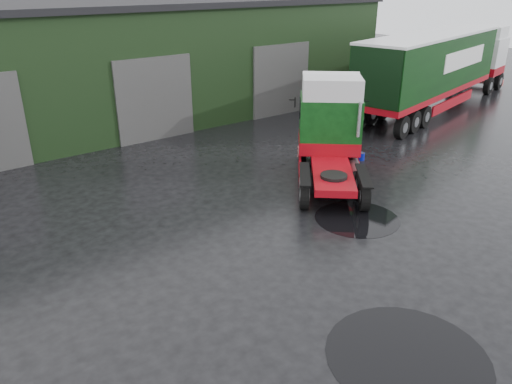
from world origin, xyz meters
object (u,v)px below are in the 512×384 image
(hero_tractor, at_px, (332,136))
(lorry_right, at_px, (429,74))
(warehouse, at_px, (104,60))
(tree_back_b, at_px, (151,27))
(wash_bucket, at_px, (361,156))

(hero_tractor, distance_m, lorry_right, 13.29)
(hero_tractor, relative_size, lorry_right, 0.36)
(warehouse, xyz_separation_m, hero_tractor, (2.50, -15.50, -1.18))
(tree_back_b, bearing_deg, wash_bucket, -95.51)
(hero_tractor, xyz_separation_m, lorry_right, (12.50, 4.50, 0.32))
(hero_tractor, distance_m, tree_back_b, 26.15)
(warehouse, height_order, lorry_right, warehouse)
(hero_tractor, xyz_separation_m, wash_bucket, (3.16, 1.20, -1.81))
(lorry_right, xyz_separation_m, tree_back_b, (-7.00, 21.00, 1.46))
(lorry_right, relative_size, wash_bucket, 50.75)
(warehouse, height_order, tree_back_b, tree_back_b)
(wash_bucket, xyz_separation_m, tree_back_b, (2.34, 24.30, 3.59))
(lorry_right, relative_size, tree_back_b, 2.33)
(warehouse, distance_m, tree_back_b, 12.82)
(warehouse, distance_m, wash_bucket, 15.66)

